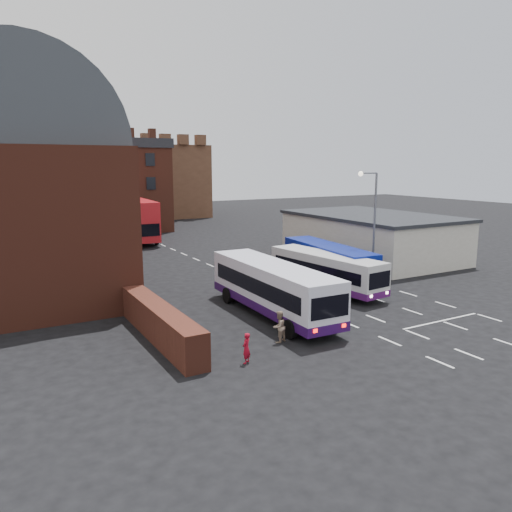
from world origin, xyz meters
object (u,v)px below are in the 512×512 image
bus_red_double (136,219)px  pedestrian_red (246,348)px  bus_white_inbound (326,269)px  bus_blue (328,260)px  pedestrian_beige (279,327)px  street_lamp (372,216)px  bus_white_outbound (273,285)px

bus_red_double → pedestrian_red: bearing=85.0°
bus_white_inbound → pedestrian_red: bus_white_inbound is taller
bus_white_inbound → bus_blue: bearing=-137.3°
pedestrian_beige → bus_red_double: bearing=-113.7°
pedestrian_red → bus_white_inbound: bearing=-177.3°
bus_red_double → pedestrian_beige: bus_red_double is taller
bus_blue → street_lamp: bearing=154.0°
bus_red_double → pedestrian_red: (-6.16, -38.72, -1.88)m
pedestrian_beige → street_lamp: bearing=-167.3°
bus_white_outbound → street_lamp: (11.21, 3.93, 3.25)m
bus_white_inbound → bus_blue: size_ratio=0.95×
street_lamp → pedestrian_beige: size_ratio=5.10×
bus_red_double → pedestrian_beige: (-3.41, -37.14, -1.78)m
pedestrian_beige → bus_white_inbound: bearing=-157.7°
bus_white_inbound → bus_red_double: bus_red_double is taller
bus_white_inbound → bus_blue: bus_blue is taller
pedestrian_beige → bus_white_outbound: bearing=-135.8°
street_lamp → pedestrian_red: size_ratio=5.87×
bus_white_outbound → pedestrian_red: bearing=-129.1°
bus_blue → pedestrian_red: bus_blue is taller
street_lamp → pedestrian_beige: street_lamp is taller
bus_blue → bus_red_double: size_ratio=0.84×
bus_red_double → pedestrian_red: bus_red_double is taller
bus_white_inbound → pedestrian_beige: size_ratio=6.03×
bus_white_outbound → pedestrian_red: size_ratio=7.98×
street_lamp → pedestrian_beige: bearing=-148.8°
bus_red_double → pedestrian_beige: size_ratio=7.50×
bus_white_outbound → street_lamp: bearing=20.6°
street_lamp → pedestrian_red: (-16.10, -9.66, -4.37)m
bus_blue → pedestrian_red: (-13.38, -11.34, -0.93)m
pedestrian_red → pedestrian_beige: size_ratio=0.87×
bus_white_inbound → street_lamp: 6.00m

